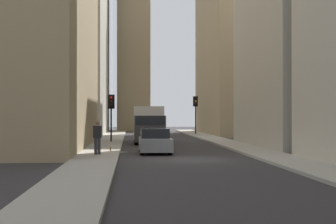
{
  "coord_description": "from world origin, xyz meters",
  "views": [
    {
      "loc": [
        -24.71,
        2.79,
        2.2
      ],
      "look_at": [
        17.95,
        -0.37,
        2.44
      ],
      "focal_mm": 54.04,
      "sensor_mm": 36.0,
      "label": 1
    }
  ],
  "objects": [
    {
      "name": "ground_plane",
      "position": [
        0.0,
        0.0,
        0.0
      ],
      "size": [
        135.0,
        135.0,
        0.0
      ],
      "primitive_type": "plane",
      "color": "#302D30"
    },
    {
      "name": "sidewalk_right",
      "position": [
        0.0,
        4.5,
        0.07
      ],
      "size": [
        90.0,
        2.2,
        0.14
      ],
      "primitive_type": "cube",
      "color": "#A8A399",
      "rests_on": "ground_plane"
    },
    {
      "name": "sidewalk_left",
      "position": [
        0.0,
        -4.5,
        0.07
      ],
      "size": [
        90.0,
        2.2,
        0.14
      ],
      "primitive_type": "cube",
      "color": "#A8A399",
      "rests_on": "ground_plane"
    },
    {
      "name": "building_left_far",
      "position": [
        31.42,
        -10.6,
        9.16
      ],
      "size": [
        17.87,
        10.0,
        18.33
      ],
      "color": "#9E8966",
      "rests_on": "ground_plane"
    },
    {
      "name": "building_right_far",
      "position": [
        31.58,
        10.59,
        11.38
      ],
      "size": [
        18.64,
        10.5,
        22.73
      ],
      "color": "#B7B2A5",
      "rests_on": "ground_plane"
    },
    {
      "name": "church_spire",
      "position": [
        42.55,
        2.39,
        15.65
      ],
      "size": [
        4.74,
        4.74,
        29.93
      ],
      "color": "#9E8966",
      "rests_on": "ground_plane"
    },
    {
      "name": "delivery_truck",
      "position": [
        14.38,
        1.4,
        1.46
      ],
      "size": [
        6.46,
        2.25,
        2.84
      ],
      "color": "silver",
      "rests_on": "ground_plane"
    },
    {
      "name": "hatchback_grey",
      "position": [
        4.26,
        1.4,
        0.66
      ],
      "size": [
        4.3,
        1.78,
        1.42
      ],
      "color": "slate",
      "rests_on": "ground_plane"
    },
    {
      "name": "traffic_light_midblock",
      "position": [
        14.41,
        4.29,
        2.8
      ],
      "size": [
        0.43,
        0.52,
        3.63
      ],
      "color": "black",
      "rests_on": "sidewalk_right"
    },
    {
      "name": "traffic_light_far_junction",
      "position": [
        29.42,
        -4.21,
        3.13
      ],
      "size": [
        0.43,
        0.52,
        4.06
      ],
      "color": "black",
      "rests_on": "sidewalk_left"
    },
    {
      "name": "pedestrian",
      "position": [
        1.69,
        4.51,
        1.1
      ],
      "size": [
        0.26,
        0.44,
        1.75
      ],
      "color": "#33333D",
      "rests_on": "sidewalk_right"
    },
    {
      "name": "discarded_bottle",
      "position": [
        4.15,
        3.93,
        0.25
      ],
      "size": [
        0.07,
        0.07,
        0.27
      ],
      "color": "brown",
      "rests_on": "sidewalk_right"
    }
  ]
}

